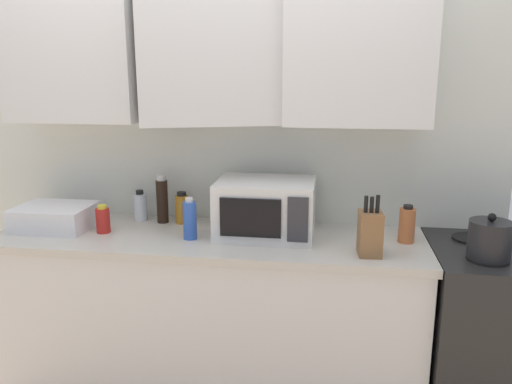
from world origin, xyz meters
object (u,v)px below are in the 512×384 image
kettle (490,239)px  bottle_amber_vinegar (182,208)px  stove_range (507,340)px  bottle_spice_jar (407,225)px  bottle_blue_cleaner (190,220)px  bottle_red_sauce (103,220)px  microwave (266,208)px  dish_rack (55,217)px  bottle_clear_tall (140,206)px  knife_block (370,233)px  bottle_soy_dark (162,200)px

kettle → bottle_amber_vinegar: 1.52m
stove_range → bottle_spice_jar: 0.73m
bottle_blue_cleaner → bottle_red_sauce: bottle_blue_cleaner is taller
kettle → bottle_amber_vinegar: (-1.48, 0.35, -0.01)m
bottle_amber_vinegar → kettle: bearing=-13.2°
microwave → dish_rack: (-1.11, -0.05, -0.08)m
bottle_blue_cleaner → bottle_clear_tall: 0.45m
stove_range → bottle_blue_cleaner: size_ratio=4.38×
bottle_blue_cleaner → bottle_clear_tall: size_ratio=1.24×
bottle_spice_jar → bottle_clear_tall: (-1.40, 0.17, -0.01)m
bottle_spice_jar → kettle: bearing=-31.7°
stove_range → dish_rack: 2.34m
bottle_blue_cleaner → bottle_amber_vinegar: bearing=114.4°
stove_range → knife_block: knife_block is taller
knife_block → bottle_soy_dark: size_ratio=1.07×
knife_block → bottle_blue_cleaner: knife_block is taller
bottle_blue_cleaner → bottle_soy_dark: bearing=131.7°
knife_block → bottle_spice_jar: (0.19, 0.21, -0.02)m
bottle_clear_tall → bottle_red_sauce: bearing=-114.1°
dish_rack → stove_range: bearing=-0.5°
dish_rack → bottle_blue_cleaner: (0.75, -0.07, 0.04)m
bottle_spice_jar → bottle_red_sauce: size_ratio=1.28×
bottle_amber_vinegar → bottle_soy_dark: size_ratio=0.66×
kettle → dish_rack: 2.12m
kettle → bottle_blue_cleaner: kettle is taller
microwave → dish_rack: 1.11m
stove_range → bottle_clear_tall: bearing=173.1°
stove_range → kettle: bearing=-140.5°
bottle_spice_jar → stove_range: bearing=-6.8°
bottle_red_sauce → bottle_amber_vinegar: bearing=32.0°
kettle → bottle_soy_dark: (-1.59, 0.34, 0.03)m
bottle_clear_tall → bottle_soy_dark: 0.15m
knife_block → bottle_red_sauce: (-1.32, 0.13, -0.04)m
stove_range → bottle_amber_vinegar: bottle_amber_vinegar is taller
stove_range → bottle_amber_vinegar: (-1.65, 0.21, 0.53)m
stove_range → microwave: (-1.18, 0.07, 0.59)m
dish_rack → bottle_clear_tall: bearing=28.2°
bottle_amber_vinegar → dish_rack: bearing=-163.6°
bottle_amber_vinegar → microwave: bearing=-16.5°
microwave → knife_block: same height
bottle_clear_tall → bottle_amber_vinegar: bearing=-5.3°
microwave → bottle_blue_cleaner: 0.38m
bottle_spice_jar → microwave: bearing=179.3°
kettle → bottle_red_sauce: size_ratio=1.39×
microwave → bottle_red_sauce: size_ratio=3.32×
kettle → knife_block: size_ratio=0.72×
dish_rack → bottle_clear_tall: 0.44m
dish_rack → bottle_clear_tall: bottle_clear_tall is taller
bottle_clear_tall → bottle_amber_vinegar: (0.24, -0.02, 0.00)m
knife_block → bottle_spice_jar: knife_block is taller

